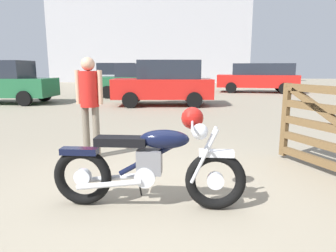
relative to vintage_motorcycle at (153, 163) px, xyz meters
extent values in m
plane|color=gray|center=(0.02, 0.22, -0.49)|extent=(80.00, 80.00, 0.00)
torus|color=black|center=(0.67, -0.02, -0.17)|extent=(0.64, 0.11, 0.64)
cylinder|color=silver|center=(0.67, -0.02, -0.17)|extent=(0.18, 0.08, 0.18)
torus|color=black|center=(-0.77, -0.03, -0.17)|extent=(0.64, 0.11, 0.64)
cylinder|color=silver|center=(-0.77, -0.03, -0.17)|extent=(0.18, 0.08, 0.18)
cube|color=silver|center=(0.67, -0.02, 0.13)|extent=(0.36, 0.13, 0.06)
cube|color=black|center=(-0.79, -0.03, 0.12)|extent=(0.40, 0.13, 0.07)
cylinder|color=silver|center=(0.54, 0.05, 0.11)|extent=(0.29, 0.04, 0.58)
cylinder|color=silver|center=(0.54, -0.10, 0.11)|extent=(0.29, 0.04, 0.58)
sphere|color=silver|center=(0.49, -0.02, 0.35)|extent=(0.17, 0.17, 0.17)
cylinder|color=silver|center=(0.41, -0.02, 0.42)|extent=(0.03, 0.62, 0.03)
sphere|color=#B21914|center=(0.41, 0.28, 0.44)|extent=(0.25, 0.25, 0.25)
cylinder|color=black|center=(0.01, -0.03, 0.09)|extent=(0.76, 0.06, 0.47)
ellipsoid|color=black|center=(0.13, -0.02, 0.27)|extent=(0.52, 0.22, 0.20)
cube|color=black|center=(-0.33, -0.03, 0.24)|extent=(0.54, 0.20, 0.09)
cube|color=slate|center=(-0.03, -0.03, 0.02)|extent=(0.26, 0.18, 0.26)
cylinder|color=silver|center=(-0.07, -0.03, -0.13)|extent=(0.22, 0.20, 0.22)
cylinder|color=silver|center=(-0.45, 0.07, -0.21)|extent=(0.70, 0.06, 0.14)
cylinder|color=silver|center=(-0.45, -0.13, -0.21)|extent=(0.70, 0.06, 0.14)
cylinder|color=black|center=(-0.18, 0.14, -0.33)|extent=(0.02, 0.24, 0.33)
cube|color=brown|center=(1.93, 1.96, 0.16)|extent=(0.12, 0.13, 1.20)
cylinder|color=#706656|center=(-1.37, 1.74, -0.06)|extent=(0.12, 0.12, 0.86)
cylinder|color=#706656|center=(-1.19, 1.73, -0.06)|extent=(0.12, 0.12, 0.86)
cylinder|color=red|center=(-1.28, 1.73, 0.66)|extent=(0.30, 0.30, 0.58)
cylinder|color=tan|center=(-1.47, 1.75, 0.69)|extent=(0.08, 0.08, 0.55)
cylinder|color=tan|center=(-1.09, 1.72, 0.69)|extent=(0.08, 0.08, 0.55)
sphere|color=tan|center=(-1.28, 1.73, 1.06)|extent=(0.22, 0.22, 0.22)
cylinder|color=black|center=(-1.96, 8.00, -0.19)|extent=(0.62, 0.25, 0.60)
cylinder|color=black|center=(-2.11, 9.63, -0.19)|extent=(0.62, 0.25, 0.60)
cylinder|color=black|center=(0.43, 8.23, -0.19)|extent=(0.62, 0.25, 0.60)
cylinder|color=black|center=(0.28, 9.86, -0.19)|extent=(0.62, 0.25, 0.60)
cube|color=red|center=(-0.84, 8.93, 0.19)|extent=(4.04, 2.00, 0.76)
cube|color=#232833|center=(-0.59, 8.95, 0.93)|extent=(2.53, 1.74, 0.72)
cylinder|color=black|center=(-6.25, 9.86, -0.19)|extent=(0.60, 0.20, 0.60)
cylinder|color=black|center=(-6.23, 8.22, -0.19)|extent=(0.60, 0.20, 0.60)
cube|color=#23663D|center=(-7.44, 9.02, 0.19)|extent=(3.92, 1.68, 0.76)
cylinder|color=black|center=(-3.81, 11.41, -0.18)|extent=(0.63, 0.22, 0.62)
cylinder|color=black|center=(-3.76, 13.12, -0.18)|extent=(0.63, 0.22, 0.62)
cylinder|color=black|center=(-1.11, 11.33, -0.18)|extent=(0.63, 0.22, 0.62)
cylinder|color=black|center=(-1.06, 13.04, -0.18)|extent=(0.63, 0.22, 0.62)
cube|color=#23663D|center=(-2.43, 12.23, 0.18)|extent=(4.25, 1.84, 0.72)
cube|color=#232833|center=(-2.43, 12.23, 0.86)|extent=(2.04, 1.62, 0.64)
cylinder|color=black|center=(-5.88, 15.33, -0.19)|extent=(0.62, 0.26, 0.60)
cylinder|color=black|center=(-6.08, 16.95, -0.19)|extent=(0.62, 0.26, 0.60)
cylinder|color=black|center=(-3.50, 15.63, -0.19)|extent=(0.62, 0.26, 0.60)
cylinder|color=black|center=(-3.70, 17.25, -0.19)|extent=(0.62, 0.26, 0.60)
cube|color=#ADB2BC|center=(-4.79, 16.29, 0.19)|extent=(4.07, 2.11, 0.76)
cube|color=#232833|center=(-4.54, 16.32, 0.93)|extent=(2.57, 1.81, 0.72)
cylinder|color=black|center=(2.60, 15.16, -0.17)|extent=(0.66, 0.29, 0.64)
cylinder|color=black|center=(2.83, 16.90, -0.17)|extent=(0.66, 0.29, 0.64)
cylinder|color=black|center=(5.57, 14.77, -0.17)|extent=(0.66, 0.29, 0.64)
cylinder|color=black|center=(5.80, 16.51, -0.17)|extent=(0.66, 0.29, 0.64)
cube|color=red|center=(4.20, 15.84, 0.20)|extent=(4.89, 2.35, 0.74)
cube|color=#232833|center=(4.50, 15.80, 0.91)|extent=(3.68, 2.04, 0.68)
cube|color=#B2B2B7|center=(-4.37, 31.25, 4.34)|extent=(20.30, 8.20, 9.67)
camera|label=1|loc=(0.43, -3.06, 1.00)|focal=32.18mm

